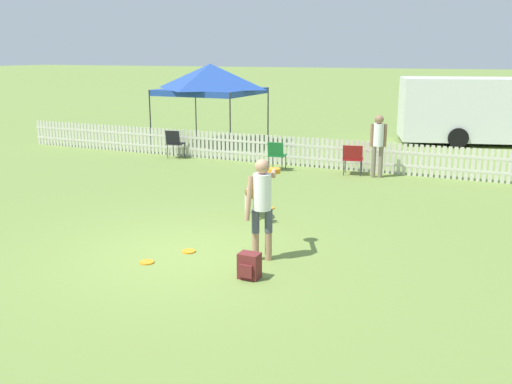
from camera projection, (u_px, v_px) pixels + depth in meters
ground_plane at (186, 254)px, 9.11m from camera, size 240.00×240.00×0.00m
handler_person at (263, 197)px, 8.64m from camera, size 0.40×1.05×1.58m
leaping_dog at (252, 192)px, 10.98m from camera, size 0.69×1.12×0.80m
frisbee_near_handler at (147, 262)px, 8.70m from camera, size 0.22×0.22×0.02m
frisbee_near_dog at (189, 251)px, 9.18m from camera, size 0.22×0.22×0.02m
frisbee_midfield at (269, 208)px, 11.76m from camera, size 0.22×0.22×0.02m
backpack_on_grass at (249, 266)px, 8.07m from camera, size 0.29×0.26×0.37m
picket_fence at (330, 154)px, 15.74m from camera, size 21.42×0.04×0.83m
folding_chair_blue_left at (353, 157)px, 14.90m from camera, size 0.59×0.61×0.81m
folding_chair_center at (174, 142)px, 17.29m from camera, size 0.50×0.52×0.86m
folding_chair_green_right at (277, 153)px, 15.49m from camera, size 0.48×0.50×0.79m
canopy_tent_main at (211, 79)px, 19.54m from camera, size 3.06×3.06×2.78m
spectator_standing at (378, 140)px, 14.50m from camera, size 0.40×0.27×1.61m
equipment_trailer at (472, 109)px, 20.05m from camera, size 5.77×3.57×2.29m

